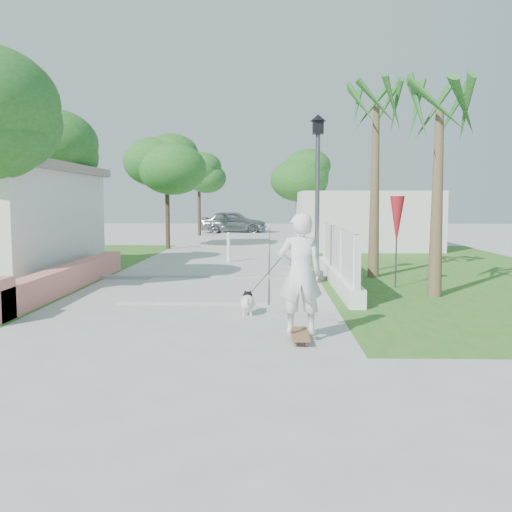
{
  "coord_description": "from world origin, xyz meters",
  "views": [
    {
      "loc": [
        1.64,
        -9.75,
        2.18
      ],
      "look_at": [
        1.37,
        1.37,
        1.1
      ],
      "focal_mm": 40.0,
      "sensor_mm": 36.0,
      "label": 1
    }
  ],
  "objects_px": {
    "street_lamp": "(317,192)",
    "patio_umbrella": "(397,221)",
    "skateboarder": "(273,277)",
    "dog": "(248,302)",
    "bollard": "(229,247)",
    "parked_car": "(234,222)"
  },
  "relations": [
    {
      "from": "street_lamp",
      "to": "patio_umbrella",
      "type": "height_order",
      "value": "street_lamp"
    },
    {
      "from": "street_lamp",
      "to": "skateboarder",
      "type": "height_order",
      "value": "street_lamp"
    },
    {
      "from": "patio_umbrella",
      "to": "skateboarder",
      "type": "bearing_deg",
      "value": -123.39
    },
    {
      "from": "patio_umbrella",
      "to": "dog",
      "type": "distance_m",
      "value": 5.18
    },
    {
      "from": "bollard",
      "to": "parked_car",
      "type": "relative_size",
      "value": 0.25
    },
    {
      "from": "street_lamp",
      "to": "patio_umbrella",
      "type": "relative_size",
      "value": 1.93
    },
    {
      "from": "skateboarder",
      "to": "parked_car",
      "type": "bearing_deg",
      "value": -87.58
    },
    {
      "from": "skateboarder",
      "to": "parked_car",
      "type": "height_order",
      "value": "skateboarder"
    },
    {
      "from": "skateboarder",
      "to": "dog",
      "type": "height_order",
      "value": "skateboarder"
    },
    {
      "from": "bollard",
      "to": "patio_umbrella",
      "type": "xyz_separation_m",
      "value": [
        4.6,
        -5.5,
        1.1
      ]
    },
    {
      "from": "skateboarder",
      "to": "dog",
      "type": "xyz_separation_m",
      "value": [
        -0.49,
        1.25,
        -0.65
      ]
    },
    {
      "from": "patio_umbrella",
      "to": "dog",
      "type": "bearing_deg",
      "value": -136.1
    },
    {
      "from": "patio_umbrella",
      "to": "skateboarder",
      "type": "relative_size",
      "value": 0.84
    },
    {
      "from": "parked_car",
      "to": "patio_umbrella",
      "type": "bearing_deg",
      "value": -159.91
    },
    {
      "from": "skateboarder",
      "to": "parked_car",
      "type": "relative_size",
      "value": 0.62
    },
    {
      "from": "bollard",
      "to": "dog",
      "type": "relative_size",
      "value": 1.66
    },
    {
      "from": "patio_umbrella",
      "to": "skateboarder",
      "type": "xyz_separation_m",
      "value": [
        -3.1,
        -4.7,
        -0.8
      ]
    },
    {
      "from": "street_lamp",
      "to": "skateboarder",
      "type": "xyz_separation_m",
      "value": [
        -1.2,
        -5.7,
        -1.54
      ]
    },
    {
      "from": "patio_umbrella",
      "to": "dog",
      "type": "relative_size",
      "value": 3.51
    },
    {
      "from": "street_lamp",
      "to": "dog",
      "type": "bearing_deg",
      "value": -110.75
    },
    {
      "from": "parked_car",
      "to": "skateboarder",
      "type": "bearing_deg",
      "value": -167.91
    },
    {
      "from": "dog",
      "to": "parked_car",
      "type": "bearing_deg",
      "value": 93.23
    }
  ]
}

